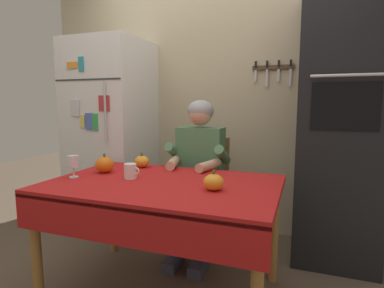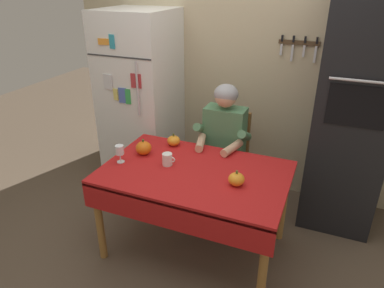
{
  "view_description": "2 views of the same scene",
  "coord_description": "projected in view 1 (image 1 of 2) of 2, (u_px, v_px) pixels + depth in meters",
  "views": [
    {
      "loc": [
        0.81,
        -1.59,
        1.22
      ],
      "look_at": [
        0.13,
        0.26,
        0.96
      ],
      "focal_mm": 29.07,
      "sensor_mm": 36.0,
      "label": 1
    },
    {
      "loc": [
        0.87,
        -2.05,
        2.08
      ],
      "look_at": [
        -0.07,
        0.2,
        0.91
      ],
      "focal_mm": 33.02,
      "sensor_mm": 36.0,
      "label": 2
    }
  ],
  "objects": [
    {
      "name": "chair_behind_person",
      "position": [
        205.0,
        187.0,
        2.65
      ],
      "size": [
        0.4,
        0.4,
        0.93
      ],
      "color": "brown",
      "rests_on": "ground"
    },
    {
      "name": "back_wall_assembly",
      "position": [
        223.0,
        95.0,
        2.99
      ],
      "size": [
        3.7,
        0.13,
        2.6
      ],
      "color": "#BCAD89",
      "rests_on": "ground"
    },
    {
      "name": "wine_glass",
      "position": [
        73.0,
        162.0,
        2.01
      ],
      "size": [
        0.07,
        0.07,
        0.15
      ],
      "color": "white",
      "rests_on": "dining_table"
    },
    {
      "name": "refrigerator",
      "position": [
        112.0,
        136.0,
        3.02
      ],
      "size": [
        0.68,
        0.71,
        1.8
      ],
      "color": "white",
      "rests_on": "ground"
    },
    {
      "name": "coffee_mug",
      "position": [
        131.0,
        171.0,
        1.99
      ],
      "size": [
        0.11,
        0.08,
        0.1
      ],
      "color": "white",
      "rests_on": "dining_table"
    },
    {
      "name": "dining_table",
      "position": [
        162.0,
        196.0,
        1.9
      ],
      "size": [
        1.4,
        0.9,
        0.74
      ],
      "color": "#9E6B33",
      "rests_on": "ground"
    },
    {
      "name": "seated_person",
      "position": [
        198.0,
        165.0,
        2.45
      ],
      "size": [
        0.47,
        0.55,
        1.25
      ],
      "color": "#38384C",
      "rests_on": "ground"
    },
    {
      "name": "wall_oven",
      "position": [
        339.0,
        126.0,
        2.35
      ],
      "size": [
        0.6,
        0.64,
        2.1
      ],
      "color": "black",
      "rests_on": "ground"
    },
    {
      "name": "pumpkin_medium",
      "position": [
        142.0,
        162.0,
        2.34
      ],
      "size": [
        0.11,
        0.11,
        0.11
      ],
      "color": "orange",
      "rests_on": "dining_table"
    },
    {
      "name": "pumpkin_small",
      "position": [
        214.0,
        182.0,
        1.72
      ],
      "size": [
        0.12,
        0.12,
        0.11
      ],
      "color": "orange",
      "rests_on": "dining_table"
    },
    {
      "name": "pumpkin_large",
      "position": [
        105.0,
        165.0,
        2.16
      ],
      "size": [
        0.13,
        0.13,
        0.13
      ],
      "color": "orange",
      "rests_on": "dining_table"
    }
  ]
}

